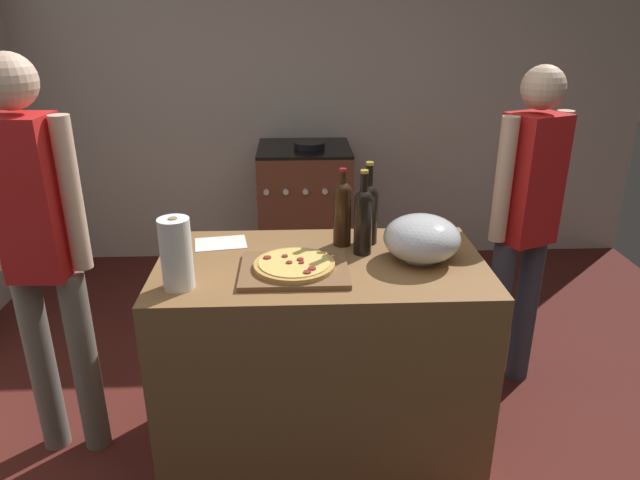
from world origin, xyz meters
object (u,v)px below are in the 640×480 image
Objects in this scene: wine_bottle_dark at (368,210)px; mixing_bowl at (422,238)px; paper_towel_roll at (176,254)px; wine_bottle_amber at (363,218)px; stove at (305,212)px; person_in_stripes at (40,243)px; pizza at (294,265)px; person_in_red at (525,215)px; wine_bottle_green at (342,211)px.

mixing_bowl is at bearing -45.58° from wine_bottle_dark.
wine_bottle_amber is (0.68, 0.27, 0.02)m from paper_towel_roll.
wine_bottle_dark is 0.36× the size of stove.
mixing_bowl is 0.86× the size of wine_bottle_amber.
mixing_bowl is at bearing 12.38° from paper_towel_roll.
stove is at bearing 58.87° from person_in_stripes.
person_in_stripes is (-1.25, -0.02, -0.07)m from wine_bottle_amber.
pizza is at bearing -137.53° from wine_bottle_dark.
person_in_red reaches higher than wine_bottle_dark.
pizza is 0.31× the size of stove.
wine_bottle_dark reaches higher than wine_bottle_green.
wine_bottle_amber is at bearing -52.24° from wine_bottle_green.
mixing_bowl is at bearing 10.52° from pizza.
wine_bottle_green is at bearing 149.61° from mixing_bowl.
person_in_red is at bearing -53.74° from stove.
person_in_red is (0.80, 0.36, -0.13)m from wine_bottle_amber.
mixing_bowl is 0.86× the size of wine_bottle_dark.
pizza is 1.19m from person_in_red.
wine_bottle_amber is (-0.22, 0.08, 0.06)m from mixing_bowl.
pizza is at bearing -169.48° from mixing_bowl.
stove is 0.58× the size of person_in_stripes.
wine_bottle_dark is 0.11m from wine_bottle_green.
wine_bottle_green is at bearing -163.35° from person_in_red.
person_in_red reaches higher than pizza.
paper_towel_roll reaches higher than mixing_bowl.
wine_bottle_green reaches higher than paper_towel_roll.
wine_bottle_dark reaches higher than mixing_bowl.
pizza is 0.88× the size of wine_bottle_amber.
stove is at bearing 126.26° from person_in_red.
paper_towel_roll is 1.61m from person_in_red.
paper_towel_roll is 0.76× the size of wine_bottle_amber.
person_in_stripes is (-1.17, -0.12, -0.07)m from wine_bottle_green.
wine_bottle_green is (-0.07, 0.10, -0.00)m from wine_bottle_amber.
paper_towel_roll is at bearing -157.99° from wine_bottle_amber.
wine_bottle_amber is 0.21× the size of person_in_stripes.
wine_bottle_green is 1.72m from stove.
person_in_red is at bearing 17.71° from wine_bottle_dark.
mixing_bowl is 0.73m from person_in_red.
mixing_bowl is 0.18× the size of person_in_stripes.
wine_bottle_green is (-0.11, -0.02, 0.00)m from wine_bottle_dark.
wine_bottle_green is at bearing 31.45° from paper_towel_roll.
stove is at bearing 98.27° from wine_bottle_dark.
mixing_bowl reaches higher than pizza.
wine_bottle_green reaches higher than stove.
person_in_red is (1.00, -1.36, 0.44)m from stove.
mixing_bowl is 0.27m from wine_bottle_dark.
wine_bottle_dark reaches higher than paper_towel_roll.
paper_towel_roll is 0.80× the size of wine_bottle_green.
stove is at bearing 103.14° from mixing_bowl.
person_in_stripes reaches higher than wine_bottle_amber.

